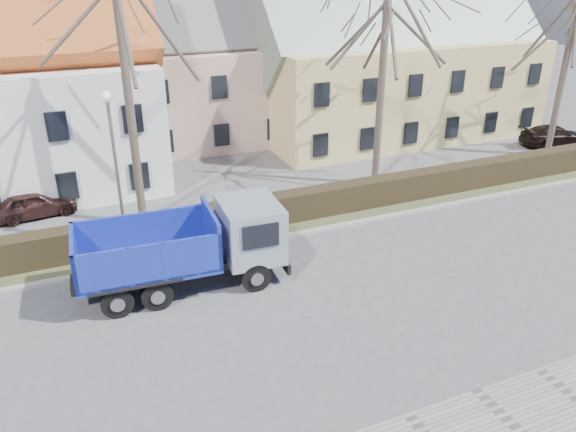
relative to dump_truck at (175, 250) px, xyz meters
name	(u,v)px	position (x,y,z in m)	size (l,w,h in m)	color
ground	(249,312)	(1.81, -2.50, -1.51)	(120.00, 120.00, 0.00)	#4A4A4D
curb_far	(211,251)	(1.81, 2.10, -1.45)	(80.00, 0.30, 0.12)	gray
grass_strip	(200,234)	(1.81, 3.70, -1.46)	(80.00, 3.00, 0.10)	#3C4426
hedge	(201,224)	(1.81, 3.50, -0.86)	(60.00, 0.90, 1.30)	black
building_pink	(201,76)	(5.81, 17.50, 2.49)	(10.80, 8.80, 8.00)	tan
building_yellow	(390,67)	(17.81, 14.50, 2.74)	(18.80, 10.80, 8.50)	tan
tree_1	(127,80)	(-0.19, 6.00, 4.82)	(9.20, 9.20, 12.65)	#4A3E33
tree_2	(382,78)	(11.81, 6.00, 3.99)	(8.00, 8.00, 11.00)	#4A3E33
tree_3	(565,66)	(23.81, 6.00, 3.72)	(7.60, 7.60, 10.45)	#4A3E33
dump_truck	(175,250)	(0.00, 0.00, 0.00)	(7.53, 2.80, 3.01)	navy
streetlight	(117,169)	(-1.17, 4.50, 1.67)	(0.50, 0.50, 6.35)	gray
cart_frame	(111,275)	(-2.16, 1.20, -1.17)	(0.74, 0.42, 0.67)	silver
parked_car_a	(33,204)	(-4.62, 8.58, -0.87)	(1.50, 3.72, 1.27)	black
parked_car_b	(555,136)	(25.60, 7.25, -0.87)	(1.77, 4.36, 1.27)	black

